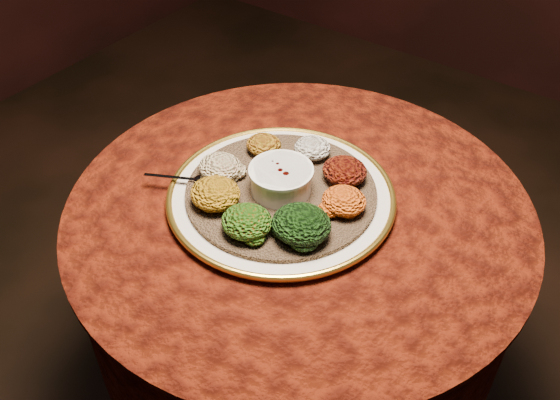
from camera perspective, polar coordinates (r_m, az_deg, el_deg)
The scene contains 13 objects.
table at distance 1.40m, azimuth 1.61°, elevation -5.91°, with size 0.96×0.96×0.73m.
platter at distance 1.28m, azimuth 0.09°, elevation 0.39°, with size 0.49×0.49×0.02m.
injera at distance 1.27m, azimuth 0.10°, elevation 0.76°, with size 0.39×0.39×0.01m, color brown.
stew_bowl at distance 1.25m, azimuth 0.10°, elevation 2.03°, with size 0.13×0.13×0.05m.
spoon at distance 1.30m, azimuth -7.62°, elevation 1.86°, with size 0.13×0.07×0.01m.
portion_ayib at distance 1.35m, azimuth 2.98°, elevation 4.77°, with size 0.08×0.08×0.04m, color silver.
portion_kitfo at distance 1.29m, azimuth 5.93°, elevation 2.67°, with size 0.09×0.09×0.04m, color black.
portion_tikil at distance 1.22m, azimuth 5.87°, elevation -0.07°, with size 0.09×0.08×0.04m, color #B15D0E.
portion_gomen at distance 1.15m, azimuth 1.97°, elevation -2.23°, with size 0.11×0.11×0.05m, color black.
portion_mixveg at distance 1.17m, azimuth -3.04°, elevation -1.99°, with size 0.10×0.09×0.05m, color #8C2A09.
portion_kik at distance 1.23m, azimuth -5.93°, elevation 0.59°, with size 0.10×0.10×0.05m, color #A1650E.
portion_timatim at distance 1.30m, azimuth -5.50°, elevation 3.03°, with size 0.09×0.09×0.04m, color maroon.
portion_shiro at distance 1.36m, azimuth -1.50°, elevation 5.08°, with size 0.08×0.07×0.04m, color #906611.
Camera 1 is at (0.52, -0.79, 1.58)m, focal length 40.00 mm.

